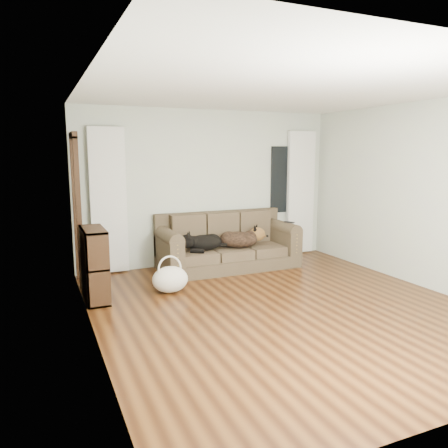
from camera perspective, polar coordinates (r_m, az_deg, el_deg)
name	(u,v)px	position (r m, az deg, el deg)	size (l,w,h in m)	color
floor	(283,307)	(5.55, 7.77, -10.67)	(5.00, 5.00, 0.00)	black
ceiling	(288,89)	(5.26, 8.42, 17.00)	(5.00, 5.00, 0.00)	white
wall_back	(209,187)	(7.48, -1.99, 4.80)	(4.50, 0.04, 2.60)	beige
wall_left	(90,213)	(4.51, -17.13, 1.42)	(0.04, 5.00, 2.60)	beige
wall_right	(425,195)	(6.70, 24.75, 3.43)	(0.04, 5.00, 2.60)	beige
curtain_left	(108,201)	(6.98, -14.85, 2.93)	(0.55, 0.08, 2.25)	silver
curtain_right	(300,193)	(8.26, 9.95, 4.04)	(0.55, 0.08, 2.25)	silver
window_pane	(283,180)	(8.09, 7.73, 5.77)	(0.50, 0.03, 1.20)	black
door_casing	(77,212)	(6.57, -18.63, 1.50)	(0.07, 0.60, 2.10)	black
sofa	(228,241)	(7.17, 0.58, -2.25)	(2.26, 0.98, 0.92)	#362E1D
dog_black_lab	(202,242)	(6.97, -2.87, -2.36)	(0.59, 0.41, 0.25)	black
dog_shepherd	(241,239)	(7.18, 2.19, -1.92)	(0.65, 0.46, 0.29)	black
tv_remote	(289,222)	(7.43, 8.52, 0.24)	(0.05, 0.17, 0.02)	black
tote_bag	(170,281)	(6.04, -7.06, -7.39)	(0.50, 0.38, 0.36)	silver
bookshelf	(94,262)	(5.87, -16.57, -4.76)	(0.28, 0.75, 0.94)	black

